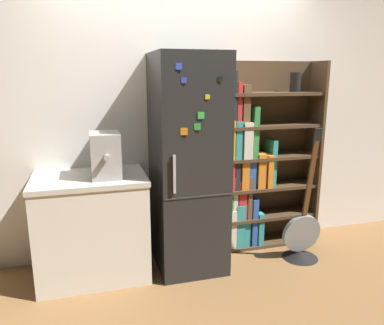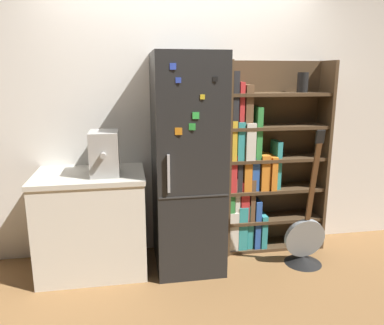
{
  "view_description": "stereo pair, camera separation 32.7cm",
  "coord_description": "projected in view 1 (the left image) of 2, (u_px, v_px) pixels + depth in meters",
  "views": [
    {
      "loc": [
        -0.81,
        -2.91,
        1.69
      ],
      "look_at": [
        0.05,
        0.15,
        0.93
      ],
      "focal_mm": 35.0,
      "sensor_mm": 36.0,
      "label": 1
    },
    {
      "loc": [
        -0.5,
        -2.99,
        1.69
      ],
      "look_at": [
        0.05,
        0.15,
        0.93
      ],
      "focal_mm": 35.0,
      "sensor_mm": 36.0,
      "label": 2
    }
  ],
  "objects": [
    {
      "name": "wall_back",
      "position": [
        178.0,
        116.0,
        3.48
      ],
      "size": [
        8.0,
        0.05,
        2.6
      ],
      "color": "white",
      "rests_on": "ground_plane"
    },
    {
      "name": "ground_plane",
      "position": [
        191.0,
        268.0,
        3.33
      ],
      "size": [
        16.0,
        16.0,
        0.0
      ],
      "primitive_type": "plane",
      "color": "olive"
    },
    {
      "name": "espresso_machine",
      "position": [
        105.0,
        155.0,
        2.98
      ],
      "size": [
        0.23,
        0.36,
        0.36
      ],
      "color": "#A5A39E",
      "rests_on": "kitchen_counter"
    },
    {
      "name": "kitchen_counter",
      "position": [
        92.0,
        226.0,
        3.14
      ],
      "size": [
        0.91,
        0.64,
        0.87
      ],
      "color": "silver",
      "rests_on": "ground_plane"
    },
    {
      "name": "refrigerator",
      "position": [
        188.0,
        164.0,
        3.22
      ],
      "size": [
        0.57,
        0.7,
        1.86
      ],
      "color": "black",
      "rests_on": "ground_plane"
    },
    {
      "name": "guitar",
      "position": [
        301.0,
        241.0,
        3.48
      ],
      "size": [
        0.37,
        0.33,
        1.25
      ],
      "color": "black",
      "rests_on": "ground_plane"
    },
    {
      "name": "bookshelf",
      "position": [
        255.0,
        166.0,
        3.65
      ],
      "size": [
        0.99,
        0.3,
        1.8
      ],
      "color": "#4C3823",
      "rests_on": "ground_plane"
    }
  ]
}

